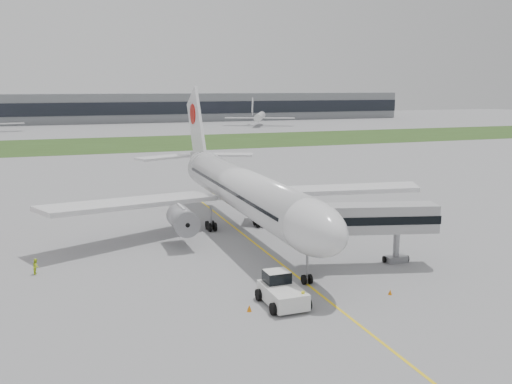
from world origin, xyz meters
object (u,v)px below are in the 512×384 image
object	(u,v)px
airliner	(240,187)
ground_crew_near	(302,301)
pushback_tug	(281,290)
jet_bridge	(364,219)

from	to	relation	value
airliner	ground_crew_near	size ratio (longest dim) A/B	30.38
airliner	ground_crew_near	xyz separation A→B (m)	(-3.04, -25.71, -4.77)
airliner	ground_crew_near	distance (m)	26.32
pushback_tug	jet_bridge	bearing A→B (deg)	29.75
pushback_tug	ground_crew_near	size ratio (longest dim) A/B	2.83
jet_bridge	ground_crew_near	distance (m)	14.67
jet_bridge	ground_crew_near	world-z (taller)	jet_bridge
airliner	jet_bridge	world-z (taller)	airliner
jet_bridge	ground_crew_near	size ratio (longest dim) A/B	7.89
jet_bridge	ground_crew_near	bearing A→B (deg)	-125.29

